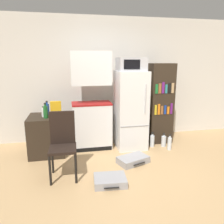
{
  "coord_description": "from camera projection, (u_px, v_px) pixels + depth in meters",
  "views": [
    {
      "loc": [
        -1.03,
        -2.9,
        1.76
      ],
      "look_at": [
        -0.26,
        0.85,
        0.86
      ],
      "focal_mm": 35.0,
      "sensor_mm": 36.0,
      "label": 1
    }
  ],
  "objects": [
    {
      "name": "ground_plane",
      "position": [
        139.0,
        178.0,
        3.37
      ],
      "size": [
        24.0,
        24.0,
        0.0
      ],
      "primitive_type": "plane",
      "color": "tan"
    },
    {
      "name": "wall_back",
      "position": [
        122.0,
        79.0,
        5.01
      ],
      "size": [
        6.4,
        0.1,
        2.7
      ],
      "color": "silver",
      "rests_on": "ground_plane"
    },
    {
      "name": "side_table",
      "position": [
        47.0,
        135.0,
        4.2
      ],
      "size": [
        0.66,
        0.69,
        0.74
      ],
      "color": "#2D2319",
      "rests_on": "ground_plane"
    },
    {
      "name": "kitchen_hutch",
      "position": [
        92.0,
        105.0,
        4.37
      ],
      "size": [
        0.78,
        0.46,
        1.94
      ],
      "color": "white",
      "rests_on": "ground_plane"
    },
    {
      "name": "refrigerator",
      "position": [
        130.0,
        110.0,
        4.45
      ],
      "size": [
        0.59,
        0.67,
        1.57
      ],
      "color": "white",
      "rests_on": "ground_plane"
    },
    {
      "name": "microwave",
      "position": [
        131.0,
        64.0,
        4.24
      ],
      "size": [
        0.54,
        0.43,
        0.26
      ],
      "color": "#B7B7BC",
      "rests_on": "refrigerator"
    },
    {
      "name": "bookshelf",
      "position": [
        160.0,
        104.0,
        4.71
      ],
      "size": [
        0.5,
        0.36,
        1.71
      ],
      "color": "#2D2319",
      "rests_on": "ground_plane"
    },
    {
      "name": "bottle_green_tall",
      "position": [
        46.0,
        112.0,
        3.94
      ],
      "size": [
        0.08,
        0.08,
        0.28
      ],
      "color": "#1E6028",
      "rests_on": "side_table"
    },
    {
      "name": "bottle_blue_soda",
      "position": [
        47.0,
        109.0,
        4.17
      ],
      "size": [
        0.08,
        0.08,
        0.27
      ],
      "color": "#1E47A3",
      "rests_on": "side_table"
    },
    {
      "name": "bottle_ketchup_red",
      "position": [
        59.0,
        110.0,
        4.35
      ],
      "size": [
        0.06,
        0.06,
        0.16
      ],
      "color": "#AD1914",
      "rests_on": "side_table"
    },
    {
      "name": "bottle_milk_white",
      "position": [
        43.0,
        112.0,
        4.04
      ],
      "size": [
        0.07,
        0.07,
        0.2
      ],
      "color": "white",
      "rests_on": "side_table"
    },
    {
      "name": "cereal_box",
      "position": [
        56.0,
        109.0,
        3.98
      ],
      "size": [
        0.19,
        0.07,
        0.3
      ],
      "color": "gold",
      "rests_on": "side_table"
    },
    {
      "name": "chair",
      "position": [
        63.0,
        139.0,
        3.33
      ],
      "size": [
        0.41,
        0.42,
        1.01
      ],
      "rotation": [
        0.0,
        0.0,
        -0.03
      ],
      "color": "black",
      "rests_on": "ground_plane"
    },
    {
      "name": "suitcase_large_flat",
      "position": [
        133.0,
        160.0,
        3.85
      ],
      "size": [
        0.6,
        0.48,
        0.12
      ],
      "rotation": [
        0.0,
        0.0,
        0.35
      ],
      "color": "#99999E",
      "rests_on": "ground_plane"
    },
    {
      "name": "suitcase_small_flat",
      "position": [
        110.0,
        180.0,
        3.19
      ],
      "size": [
        0.49,
        0.41,
        0.11
      ],
      "rotation": [
        0.0,
        0.0,
        -0.08
      ],
      "color": "#99999E",
      "rests_on": "ground_plane"
    },
    {
      "name": "water_bottle_front",
      "position": [
        164.0,
        141.0,
        4.58
      ],
      "size": [
        0.1,
        0.1,
        0.28
      ],
      "color": "silver",
      "rests_on": "ground_plane"
    },
    {
      "name": "water_bottle_middle",
      "position": [
        152.0,
        141.0,
        4.57
      ],
      "size": [
        0.09,
        0.09,
        0.31
      ],
      "color": "silver",
      "rests_on": "ground_plane"
    },
    {
      "name": "water_bottle_back",
      "position": [
        170.0,
        143.0,
        4.41
      ],
      "size": [
        0.08,
        0.08,
        0.32
      ],
      "color": "silver",
      "rests_on": "ground_plane"
    }
  ]
}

